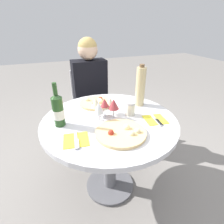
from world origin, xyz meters
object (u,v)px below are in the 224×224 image
at_px(dining_table, 110,134).
at_px(chair_behind_diner, 90,106).
at_px(pizza_large, 122,132).
at_px(tall_carafe, 140,87).
at_px(seated_diner, 92,101).
at_px(wine_bottle, 58,110).

bearing_deg(dining_table, chair_behind_diner, 87.07).
bearing_deg(pizza_large, dining_table, 91.57).
height_order(chair_behind_diner, tall_carafe, tall_carafe).
bearing_deg(dining_table, seated_diner, 86.53).
bearing_deg(pizza_large, chair_behind_diner, 87.99).
height_order(chair_behind_diner, seated_diner, seated_diner).
distance_m(pizza_large, wine_bottle, 0.45).
bearing_deg(chair_behind_diner, wine_bottle, 63.70).
bearing_deg(wine_bottle, dining_table, -5.86).
bearing_deg(seated_diner, wine_bottle, 59.44).
relative_size(seated_diner, wine_bottle, 4.00).
relative_size(dining_table, seated_diner, 0.82).
height_order(dining_table, chair_behind_diner, chair_behind_diner).
height_order(dining_table, wine_bottle, wine_bottle).
bearing_deg(wine_bottle, seated_diner, 59.44).
bearing_deg(dining_table, tall_carafe, 23.84).
bearing_deg(wine_bottle, pizza_large, -35.15).
distance_m(chair_behind_diner, tall_carafe, 0.86).
distance_m(dining_table, seated_diner, 0.70).
xyz_separation_m(chair_behind_diner, pizza_large, (-0.04, -1.04, 0.29)).
xyz_separation_m(pizza_large, wine_bottle, (-0.35, 0.25, 0.10)).
bearing_deg(pizza_large, wine_bottle, 144.85).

